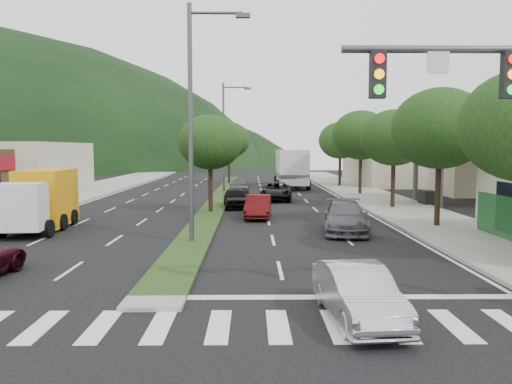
{
  "coord_description": "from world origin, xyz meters",
  "views": [
    {
      "loc": [
        2.54,
        -13.07,
        4.05
      ],
      "look_at": [
        2.77,
        10.49,
        1.98
      ],
      "focal_mm": 35.0,
      "sensor_mm": 36.0,
      "label": 1
    }
  ],
  "objects_px": {
    "streetlight_mid": "(226,132)",
    "car_queue_a": "(236,198)",
    "car_queue_d": "(276,191)",
    "tree_r_e": "(340,140)",
    "box_truck": "(42,202)",
    "car_queue_e": "(239,186)",
    "car_queue_b": "(345,217)",
    "tree_med_near": "(210,142)",
    "tree_r_b": "(440,129)",
    "sedan_silver": "(358,293)",
    "car_queue_c": "(258,207)",
    "tree_med_far": "(229,140)",
    "tree_r_d": "(361,135)",
    "tree_r_c": "(394,138)",
    "motorhome": "(291,167)",
    "streetlight_near": "(195,112)"
  },
  "relations": [
    {
      "from": "streetlight_mid",
      "to": "car_queue_a",
      "type": "xyz_separation_m",
      "value": [
        1.29,
        -12.23,
        -4.89
      ]
    },
    {
      "from": "car_queue_a",
      "to": "car_queue_d",
      "type": "bearing_deg",
      "value": 53.35
    },
    {
      "from": "tree_r_e",
      "to": "box_truck",
      "type": "bearing_deg",
      "value": -125.02
    },
    {
      "from": "tree_r_e",
      "to": "car_queue_e",
      "type": "relative_size",
      "value": 1.57
    },
    {
      "from": "car_queue_b",
      "to": "box_truck",
      "type": "height_order",
      "value": "box_truck"
    },
    {
      "from": "tree_med_near",
      "to": "car_queue_b",
      "type": "relative_size",
      "value": 1.19
    },
    {
      "from": "tree_r_b",
      "to": "sedan_silver",
      "type": "xyz_separation_m",
      "value": [
        -6.95,
        -13.6,
        -4.39
      ]
    },
    {
      "from": "streetlight_mid",
      "to": "car_queue_c",
      "type": "height_order",
      "value": "streetlight_mid"
    },
    {
      "from": "tree_med_far",
      "to": "sedan_silver",
      "type": "bearing_deg",
      "value": -83.68
    },
    {
      "from": "tree_r_d",
      "to": "tree_r_e",
      "type": "xyz_separation_m",
      "value": [
        0.0,
        10.0,
        -0.29
      ]
    },
    {
      "from": "car_queue_a",
      "to": "tree_r_d",
      "type": "bearing_deg",
      "value": 35.75
    },
    {
      "from": "car_queue_e",
      "to": "tree_r_e",
      "type": "bearing_deg",
      "value": 41.53
    },
    {
      "from": "tree_r_d",
      "to": "car_queue_d",
      "type": "relative_size",
      "value": 1.41
    },
    {
      "from": "car_queue_e",
      "to": "tree_r_c",
      "type": "bearing_deg",
      "value": -45.51
    },
    {
      "from": "tree_med_far",
      "to": "box_truck",
      "type": "xyz_separation_m",
      "value": [
        -7.87,
        -32.35,
        -3.6
      ]
    },
    {
      "from": "car_queue_e",
      "to": "streetlight_mid",
      "type": "bearing_deg",
      "value": 120.31
    },
    {
      "from": "sedan_silver",
      "to": "car_queue_a",
      "type": "bearing_deg",
      "value": 93.56
    },
    {
      "from": "tree_r_d",
      "to": "car_queue_d",
      "type": "distance_m",
      "value": 9.7
    },
    {
      "from": "tree_r_b",
      "to": "streetlight_mid",
      "type": "distance_m",
      "value": 24.09
    },
    {
      "from": "tree_r_d",
      "to": "car_queue_e",
      "type": "xyz_separation_m",
      "value": [
        -10.5,
        0.77,
        -4.45
      ]
    },
    {
      "from": "tree_med_near",
      "to": "tree_med_far",
      "type": "relative_size",
      "value": 0.87
    },
    {
      "from": "motorhome",
      "to": "sedan_silver",
      "type": "bearing_deg",
      "value": -91.73
    },
    {
      "from": "tree_r_c",
      "to": "car_queue_c",
      "type": "relative_size",
      "value": 1.61
    },
    {
      "from": "tree_r_e",
      "to": "box_truck",
      "type": "height_order",
      "value": "tree_r_e"
    },
    {
      "from": "tree_r_b",
      "to": "tree_r_e",
      "type": "height_order",
      "value": "tree_r_b"
    },
    {
      "from": "car_queue_c",
      "to": "box_truck",
      "type": "distance_m",
      "value": 11.59
    },
    {
      "from": "tree_r_d",
      "to": "streetlight_near",
      "type": "relative_size",
      "value": 0.72
    },
    {
      "from": "car_queue_e",
      "to": "motorhome",
      "type": "relative_size",
      "value": 0.42
    },
    {
      "from": "tree_r_c",
      "to": "sedan_silver",
      "type": "relative_size",
      "value": 1.65
    },
    {
      "from": "streetlight_mid",
      "to": "tree_med_far",
      "type": "bearing_deg",
      "value": 91.07
    },
    {
      "from": "streetlight_mid",
      "to": "car_queue_b",
      "type": "distance_m",
      "value": 23.77
    },
    {
      "from": "tree_med_far",
      "to": "car_queue_b",
      "type": "distance_m",
      "value": 34.25
    },
    {
      "from": "tree_med_near",
      "to": "car_queue_e",
      "type": "height_order",
      "value": "tree_med_near"
    },
    {
      "from": "streetlight_near",
      "to": "car_queue_c",
      "type": "xyz_separation_m",
      "value": [
        2.74,
        7.77,
        -4.92
      ]
    },
    {
      "from": "sedan_silver",
      "to": "car_queue_c",
      "type": "xyz_separation_m",
      "value": [
        -2.1,
        17.37,
        0.02
      ]
    },
    {
      "from": "streetlight_near",
      "to": "car_queue_d",
      "type": "relative_size",
      "value": 1.96
    },
    {
      "from": "tree_r_c",
      "to": "tree_r_e",
      "type": "height_order",
      "value": "tree_r_e"
    },
    {
      "from": "streetlight_mid",
      "to": "car_queue_a",
      "type": "bearing_deg",
      "value": -83.96
    },
    {
      "from": "tree_r_d",
      "to": "car_queue_b",
      "type": "distance_m",
      "value": 20.34
    },
    {
      "from": "car_queue_c",
      "to": "motorhome",
      "type": "bearing_deg",
      "value": 84.56
    },
    {
      "from": "car_queue_b",
      "to": "car_queue_e",
      "type": "relative_size",
      "value": 1.19
    },
    {
      "from": "car_queue_a",
      "to": "box_truck",
      "type": "xyz_separation_m",
      "value": [
        -9.37,
        -9.12,
        0.72
      ]
    },
    {
      "from": "streetlight_mid",
      "to": "box_truck",
      "type": "xyz_separation_m",
      "value": [
        -8.07,
        -21.35,
        -4.18
      ]
    },
    {
      "from": "tree_r_d",
      "to": "tree_med_far",
      "type": "height_order",
      "value": "tree_r_d"
    },
    {
      "from": "tree_r_c",
      "to": "car_queue_e",
      "type": "relative_size",
      "value": 1.52
    },
    {
      "from": "tree_r_b",
      "to": "streetlight_near",
      "type": "bearing_deg",
      "value": -161.27
    },
    {
      "from": "tree_r_c",
      "to": "car_queue_c",
      "type": "bearing_deg",
      "value": -154.95
    },
    {
      "from": "motorhome",
      "to": "tree_r_d",
      "type": "bearing_deg",
      "value": -58.49
    },
    {
      "from": "streetlight_mid",
      "to": "car_queue_e",
      "type": "bearing_deg",
      "value": -59.9
    },
    {
      "from": "car_queue_b",
      "to": "motorhome",
      "type": "relative_size",
      "value": 0.5
    }
  ]
}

